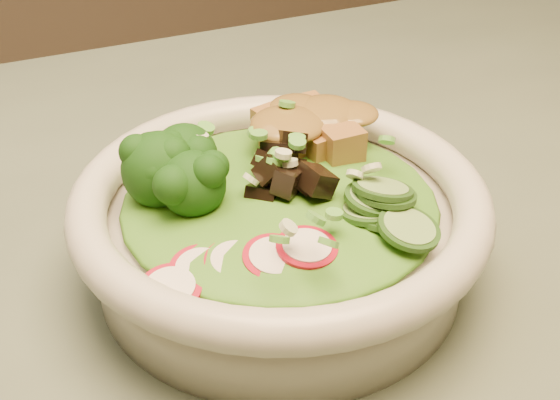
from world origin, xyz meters
name	(u,v)px	position (x,y,z in m)	size (l,w,h in m)	color
salad_bowl	(280,226)	(0.09, 0.02, 0.78)	(0.24, 0.24, 0.06)	beige
lettuce_bed	(280,199)	(0.09, 0.02, 0.80)	(0.18, 0.18, 0.02)	#2A6916
broccoli_florets	(185,167)	(0.05, 0.05, 0.82)	(0.07, 0.06, 0.04)	black
radish_slices	(254,257)	(0.06, -0.03, 0.81)	(0.10, 0.03, 0.02)	maroon
cucumber_slices	(382,200)	(0.14, -0.02, 0.81)	(0.06, 0.06, 0.03)	#7CAE60
mushroom_heap	(285,171)	(0.10, 0.03, 0.81)	(0.06, 0.06, 0.03)	black
tofu_cubes	(306,137)	(0.13, 0.06, 0.81)	(0.08, 0.05, 0.03)	brown
peanut_sauce	(307,120)	(0.13, 0.06, 0.82)	(0.06, 0.05, 0.01)	brown
scallion_garnish	(280,168)	(0.09, 0.02, 0.82)	(0.17, 0.17, 0.02)	#57A43A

